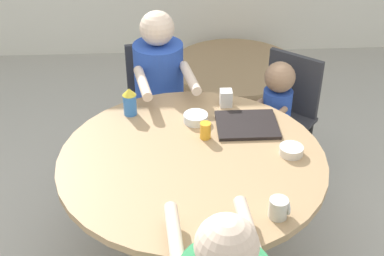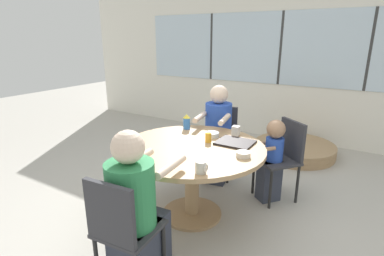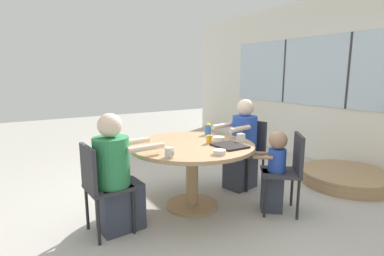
% 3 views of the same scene
% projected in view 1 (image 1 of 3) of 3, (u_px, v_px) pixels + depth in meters
% --- Properties ---
extents(dining_table, '(1.40, 1.40, 0.75)m').
position_uv_depth(dining_table, '(192.00, 179.00, 2.85)').
color(dining_table, tan).
rests_on(dining_table, ground_plane).
extents(chair_for_woman_green_shirt, '(0.47, 0.47, 0.89)m').
position_uv_depth(chair_for_woman_green_shirt, '(156.00, 94.00, 3.76)').
color(chair_for_woman_green_shirt, '#333338').
rests_on(chair_for_woman_green_shirt, ground_plane).
extents(chair_for_toddler, '(0.56, 0.56, 0.89)m').
position_uv_depth(chair_for_toddler, '(285.00, 107.00, 3.61)').
color(chair_for_toddler, '#333338').
rests_on(chair_for_toddler, ground_plane).
extents(person_woman_green_shirt, '(0.43, 0.64, 1.19)m').
position_uv_depth(person_woman_green_shirt, '(161.00, 105.00, 3.63)').
color(person_woman_green_shirt, '#333847').
rests_on(person_woman_green_shirt, ground_plane).
extents(person_toddler, '(0.36, 0.39, 0.92)m').
position_uv_depth(person_toddler, '(273.00, 126.00, 3.55)').
color(person_toddler, '#333847').
rests_on(person_toddler, ground_plane).
extents(food_tray_dark, '(0.34, 0.29, 0.02)m').
position_uv_depth(food_tray_dark, '(247.00, 125.00, 3.02)').
color(food_tray_dark, black).
rests_on(food_tray_dark, dining_table).
extents(coffee_mug, '(0.09, 0.09, 0.10)m').
position_uv_depth(coffee_mug, '(279.00, 208.00, 2.37)').
color(coffee_mug, beige).
rests_on(coffee_mug, dining_table).
extents(sippy_cup, '(0.08, 0.08, 0.17)m').
position_uv_depth(sippy_cup, '(130.00, 101.00, 3.09)').
color(sippy_cup, blue).
rests_on(sippy_cup, dining_table).
extents(juice_glass, '(0.06, 0.06, 0.09)m').
position_uv_depth(juice_glass, '(205.00, 130.00, 2.90)').
color(juice_glass, gold).
rests_on(juice_glass, dining_table).
extents(milk_carton_small, '(0.07, 0.07, 0.10)m').
position_uv_depth(milk_carton_small, '(226.00, 98.00, 3.19)').
color(milk_carton_small, silver).
rests_on(milk_carton_small, dining_table).
extents(bowl_white_shallow, '(0.14, 0.14, 0.05)m').
position_uv_depth(bowl_white_shallow, '(196.00, 118.00, 3.05)').
color(bowl_white_shallow, silver).
rests_on(bowl_white_shallow, dining_table).
extents(bowl_cereal, '(0.13, 0.13, 0.05)m').
position_uv_depth(bowl_cereal, '(291.00, 150.00, 2.79)').
color(bowl_cereal, silver).
rests_on(bowl_cereal, dining_table).
extents(folded_table_stack, '(1.19, 1.19, 0.18)m').
position_uv_depth(folded_table_stack, '(235.00, 73.00, 5.00)').
color(folded_table_stack, tan).
rests_on(folded_table_stack, ground_plane).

